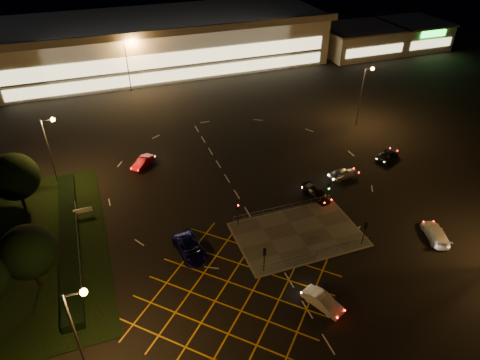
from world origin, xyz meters
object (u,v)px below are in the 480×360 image
object	(u,v)px
car_right_silver	(344,173)
car_circ_red	(143,162)
car_left_blue	(190,248)
car_approach_white	(436,233)
car_east_grey	(387,155)
car_queue_white	(323,301)
signal_nw	(238,210)
signal_se	(365,229)
signal_sw	(264,255)
car_far_dkgrey	(317,194)
signal_ne	(328,189)

from	to	relation	value
car_right_silver	car_circ_red	size ratio (longest dim) A/B	1.01
car_left_blue	car_approach_white	size ratio (longest dim) A/B	1.13
car_left_blue	car_east_grey	distance (m)	34.08
car_east_grey	car_approach_white	size ratio (longest dim) A/B	0.92
car_queue_white	car_circ_red	xyz separation A→B (m)	(-11.95, 31.31, 0.00)
signal_nw	car_approach_white	size ratio (longest dim) A/B	0.65
signal_se	car_left_blue	world-z (taller)	signal_se
signal_sw	signal_se	distance (m)	12.00
signal_se	car_left_blue	distance (m)	19.36
car_circ_red	car_approach_white	xyz separation A→B (m)	(28.94, -27.11, 0.01)
signal_se	car_east_grey	distance (m)	20.62
car_circ_red	car_left_blue	bearing A→B (deg)	-41.23
car_right_silver	car_approach_white	distance (m)	14.87
signal_sw	car_east_grey	distance (m)	30.15
signal_nw	signal_sw	bearing A→B (deg)	-90.00
signal_sw	car_right_silver	size ratio (longest dim) A/B	0.75
car_far_dkgrey	signal_nw	bearing A→B (deg)	174.58
car_east_grey	car_far_dkgrey	bearing A→B (deg)	82.30
car_left_blue	car_east_grey	xyz separation A→B (m)	(32.70, 9.57, -0.14)
signal_ne	car_queue_white	world-z (taller)	signal_ne
signal_nw	car_far_dkgrey	bearing A→B (deg)	8.71
signal_nw	signal_ne	bearing A→B (deg)	0.00
car_queue_white	car_right_silver	size ratio (longest dim) A/B	0.98
car_approach_white	car_far_dkgrey	bearing A→B (deg)	-33.40
signal_nw	car_left_blue	distance (m)	7.25
car_left_blue	car_right_silver	size ratio (longest dim) A/B	1.29
car_approach_white	car_east_grey	bearing A→B (deg)	-89.63
car_queue_white	car_right_silver	distance (m)	23.22
signal_se	car_circ_red	xyz separation A→B (m)	(-20.41, 25.20, -1.68)
car_queue_white	car_approach_white	world-z (taller)	car_approach_white
signal_se	signal_ne	size ratio (longest dim) A/B	1.00
car_east_grey	car_approach_white	xyz separation A→B (m)	(-5.63, -16.79, 0.08)
signal_nw	car_queue_white	size ratio (longest dim) A/B	0.76
car_queue_white	car_left_blue	distance (m)	15.23
signal_sw	car_east_grey	world-z (taller)	signal_sw
car_east_grey	car_right_silver	bearing A→B (deg)	77.37
signal_se	car_east_grey	world-z (taller)	signal_se
signal_sw	car_left_blue	distance (m)	8.58
signal_se	signal_ne	bearing A→B (deg)	-90.00
signal_se	car_right_silver	distance (m)	13.77
signal_se	car_far_dkgrey	world-z (taller)	signal_se
signal_sw	signal_nw	bearing A→B (deg)	-90.00
signal_ne	car_far_dkgrey	size ratio (longest dim) A/B	0.72
signal_sw	car_circ_red	size ratio (longest dim) A/B	0.76
signal_sw	car_circ_red	world-z (taller)	signal_sw
signal_se	car_right_silver	size ratio (longest dim) A/B	0.75
car_left_blue	car_right_silver	world-z (taller)	car_left_blue
signal_sw	car_queue_white	distance (m)	7.25
signal_ne	car_east_grey	size ratio (longest dim) A/B	0.71
signal_se	signal_nw	distance (m)	14.41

